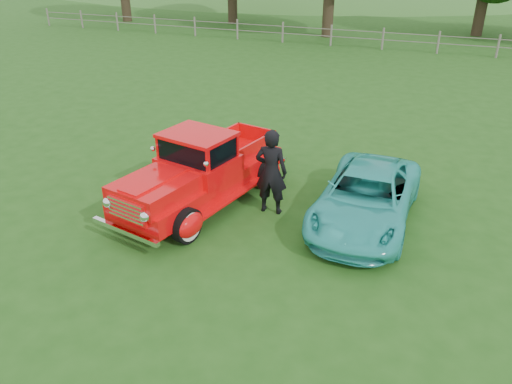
% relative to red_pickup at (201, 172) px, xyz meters
% --- Properties ---
extents(ground, '(140.00, 140.00, 0.00)m').
position_rel_red_pickup_xyz_m(ground, '(1.02, -1.62, -0.80)').
color(ground, '#1E4D14').
rests_on(ground, ground).
extents(distant_hills, '(116.00, 60.00, 18.00)m').
position_rel_red_pickup_xyz_m(distant_hills, '(-3.07, 57.85, -5.34)').
color(distant_hills, '#2E6224').
rests_on(distant_hills, ground).
extents(fence_line, '(48.00, 0.12, 1.20)m').
position_rel_red_pickup_xyz_m(fence_line, '(1.02, 20.38, -0.19)').
color(fence_line, slate).
rests_on(fence_line, ground).
extents(red_pickup, '(2.96, 5.23, 1.78)m').
position_rel_red_pickup_xyz_m(red_pickup, '(0.00, 0.00, 0.00)').
color(red_pickup, black).
rests_on(red_pickup, ground).
extents(teal_sedan, '(2.01, 4.26, 1.18)m').
position_rel_red_pickup_xyz_m(teal_sedan, '(3.76, 0.54, -0.21)').
color(teal_sedan, '#2DB5AC').
rests_on(teal_sedan, ground).
extents(man, '(0.76, 0.53, 2.00)m').
position_rel_red_pickup_xyz_m(man, '(1.67, 0.20, 0.20)').
color(man, black).
rests_on(man, ground).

